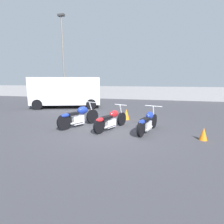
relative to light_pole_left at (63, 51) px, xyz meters
The scene contains 9 objects.
ground_plane 14.39m from the light_pole_left, 53.73° to the right, with size 60.00×60.00×0.00m, color #38383D.
fence_back 9.15m from the light_pole_left, ahead, with size 40.00×0.04×1.35m.
light_pole_left is the anchor object (origin of this frame).
motorcycle_slot_0 13.15m from the light_pole_left, 57.74° to the right, with size 1.17×1.94×1.02m.
motorcycle_slot_1 14.02m from the light_pole_left, 52.66° to the right, with size 0.97×2.00×0.95m.
motorcycle_slot_2 14.92m from the light_pole_left, 47.95° to the right, with size 0.86×1.92×0.96m.
parked_van 7.51m from the light_pole_left, 58.91° to the right, with size 5.27×3.51×2.18m.
traffic_cone_near 16.52m from the light_pole_left, 44.00° to the right, with size 0.26×0.26×0.43m.
traffic_cone_far 12.83m from the light_pole_left, 45.76° to the right, with size 0.34×0.34×0.55m.
Camera 1 is at (1.85, -6.31, 1.98)m, focal length 28.00 mm.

